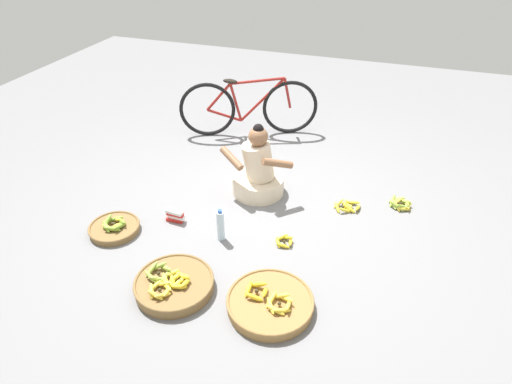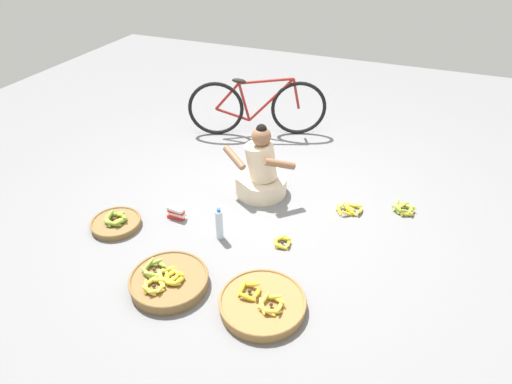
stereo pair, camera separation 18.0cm
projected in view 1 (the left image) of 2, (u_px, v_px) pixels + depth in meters
ground_plane at (263, 211)px, 4.24m from camera, size 10.00×10.00×0.00m
vendor_woman_front at (258, 172)px, 4.37m from camera, size 0.74×0.52×0.76m
bicycle_leaning at (249, 108)px, 5.40m from camera, size 1.59×0.70×0.73m
banana_basket_mid_left at (174, 284)px, 3.37m from camera, size 0.61×0.61×0.16m
banana_basket_near_vendor at (114, 227)px, 3.96m from camera, size 0.46×0.46×0.14m
banana_basket_mid_right at (270, 303)px, 3.22m from camera, size 0.65×0.65×0.15m
loose_bananas_back_right at (284, 241)px, 3.83m from camera, size 0.17×0.18×0.07m
loose_bananas_near_bicycle at (348, 206)px, 4.26m from camera, size 0.27×0.22×0.09m
loose_bananas_back_left at (400, 204)px, 4.28m from camera, size 0.24×0.24×0.10m
water_bottle at (221, 225)px, 3.81m from camera, size 0.07×0.07×0.31m
packet_carton_stack at (175, 216)px, 4.08m from camera, size 0.18×0.07×0.12m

